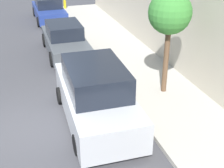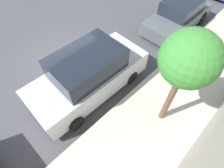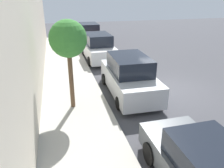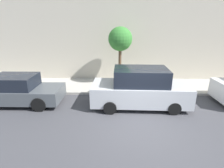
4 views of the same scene
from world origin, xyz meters
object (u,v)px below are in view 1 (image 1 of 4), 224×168
object	(u,v)px
parked_sedan_fourth	(65,40)
parked_sedan_fifth	(49,9)
street_tree	(170,14)
fire_hydrant	(65,4)
parked_suv_third	(96,95)

from	to	relation	value
parked_sedan_fourth	parked_sedan_fifth	xyz separation A→B (m)	(0.08, 6.61, 0.00)
parked_sedan_fifth	street_tree	size ratio (longest dim) A/B	1.21
parked_sedan_fourth	fire_hydrant	size ratio (longest dim) A/B	6.53
parked_suv_third	street_tree	size ratio (longest dim) A/B	1.30
parked_suv_third	fire_hydrant	distance (m)	15.51
parked_sedan_fourth	parked_suv_third	bearing A→B (deg)	-91.15
parked_sedan_fourth	street_tree	size ratio (longest dim) A/B	1.20
parked_suv_third	fire_hydrant	xyz separation A→B (m)	(1.72, 15.41, -0.44)
parked_sedan_fifth	fire_hydrant	bearing A→B (deg)	58.45
parked_suv_third	parked_sedan_fourth	distance (m)	6.35
parked_suv_third	parked_sedan_fifth	world-z (taller)	parked_suv_third
parked_suv_third	fire_hydrant	bearing A→B (deg)	83.65
parked_sedan_fifth	fire_hydrant	world-z (taller)	parked_sedan_fifth
fire_hydrant	parked_sedan_fourth	bearing A→B (deg)	-99.94
parked_sedan_fifth	parked_suv_third	bearing A→B (deg)	-90.91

